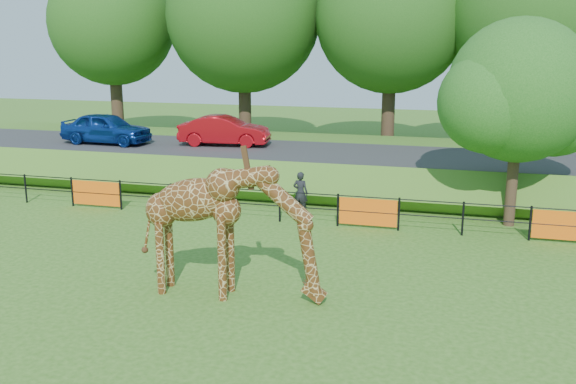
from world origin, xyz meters
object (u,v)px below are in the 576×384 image
car_blue (106,128)px  car_red (224,131)px  visitor (300,193)px  giraffe (231,231)px  tree_east (522,96)px

car_blue → car_red: (5.34, 0.94, -0.04)m
visitor → car_red: bearing=-38.7°
giraffe → car_blue: (-10.40, 12.04, 0.48)m
car_blue → car_red: size_ratio=1.03×
visitor → car_blue: bearing=-14.2°
car_blue → visitor: 11.14m
giraffe → visitor: giraffe is taller
car_red → car_blue: bearing=93.8°
visitor → tree_east: tree_east is taller
car_blue → visitor: bearing=-110.6°
car_blue → visitor: size_ratio=2.71×
giraffe → tree_east: tree_east is taller
car_blue → giraffe: bearing=-136.6°
giraffe → tree_east: 11.02m
giraffe → visitor: size_ratio=3.02×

